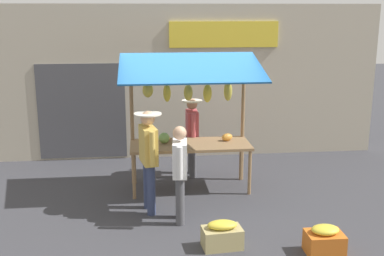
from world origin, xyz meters
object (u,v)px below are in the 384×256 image
vendor_with_sunhat (192,131)px  market_stall (190,108)px  produce_crate_near (324,241)px  produce_crate_side (222,235)px  shopper_with_ponytail (149,153)px  shopper_with_shopping_bag (180,168)px

vendor_with_sunhat → market_stall: bearing=-9.3°
produce_crate_near → produce_crate_side: (1.37, -0.32, -0.00)m
shopper_with_ponytail → vendor_with_sunhat: bearing=-38.2°
produce_crate_near → produce_crate_side: 1.41m
produce_crate_near → shopper_with_ponytail: bearing=-35.7°
shopper_with_shopping_bag → produce_crate_side: (-0.52, 0.94, -0.70)m
market_stall → shopper_with_ponytail: 1.37m
shopper_with_ponytail → shopper_with_shopping_bag: bearing=-143.4°
produce_crate_side → vendor_with_sunhat: bearing=-88.2°
market_stall → shopper_with_shopping_bag: bearing=78.2°
market_stall → produce_crate_near: market_stall is taller
vendor_with_sunhat → shopper_with_ponytail: (0.90, 1.71, 0.10)m
shopper_with_ponytail → produce_crate_near: (-2.36, 1.70, -0.83)m
produce_crate_near → vendor_with_sunhat: bearing=-66.7°
shopper_with_ponytail → produce_crate_side: bearing=-154.9°
vendor_with_sunhat → produce_crate_side: size_ratio=2.71×
vendor_with_sunhat → shopper_with_ponytail: bearing=-27.3°
market_stall → shopper_with_ponytail: bearing=52.3°
market_stall → produce_crate_side: 2.75m
shopper_with_ponytail → produce_crate_near: bearing=-136.3°
shopper_with_ponytail → produce_crate_side: 1.89m
vendor_with_sunhat → shopper_with_shopping_bag: 2.19m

